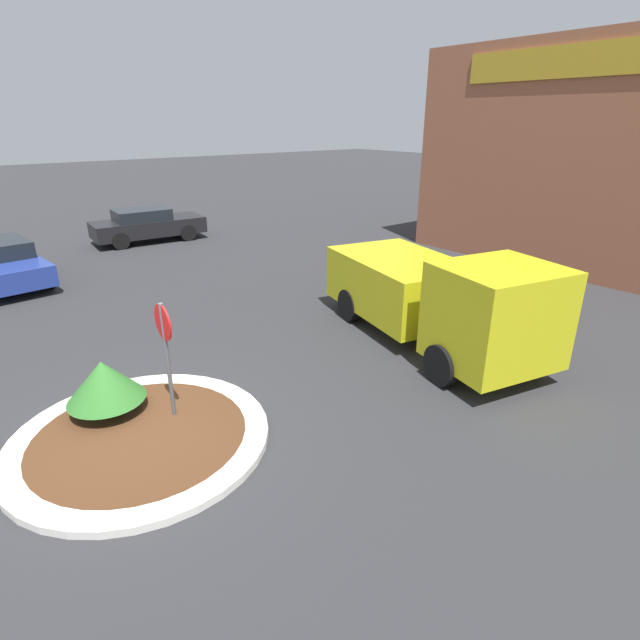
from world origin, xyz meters
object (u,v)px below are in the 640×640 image
object	(u,v)px
stop_sign	(165,343)
utility_truck	(435,296)
parked_sedan_blue	(2,263)
parked_sedan_black	(147,225)

from	to	relation	value
stop_sign	utility_truck	world-z (taller)	utility_truck
parked_sedan_blue	utility_truck	bearing A→B (deg)	26.62
parked_sedan_blue	parked_sedan_black	bearing A→B (deg)	112.57
stop_sign	parked_sedan_black	size ratio (longest dim) A/B	0.47
utility_truck	parked_sedan_black	xyz separation A→B (m)	(-14.01, -1.22, -0.42)
parked_sedan_black	parked_sedan_blue	bearing A→B (deg)	-147.62
parked_sedan_black	stop_sign	bearing A→B (deg)	-104.98
stop_sign	parked_sedan_black	bearing A→B (deg)	160.69
utility_truck	parked_sedan_black	size ratio (longest dim) A/B	1.38
parked_sedan_black	utility_truck	bearing A→B (deg)	-80.70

